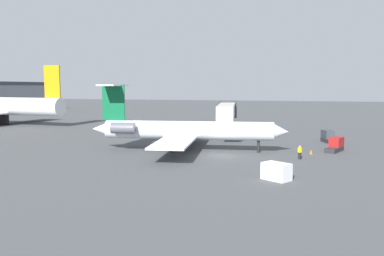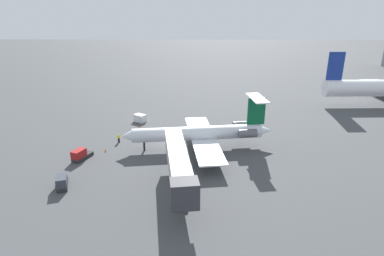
{
  "view_description": "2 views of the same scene",
  "coord_description": "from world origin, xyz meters",
  "views": [
    {
      "loc": [
        -50.41,
        -9.62,
        8.89
      ],
      "look_at": [
        2.49,
        4.53,
        3.19
      ],
      "focal_mm": 37.66,
      "sensor_mm": 36.0,
      "label": 1
    },
    {
      "loc": [
        57.09,
        4.67,
        24.27
      ],
      "look_at": [
        0.67,
        4.04,
        3.22
      ],
      "focal_mm": 30.78,
      "sensor_mm": 36.0,
      "label": 2
    }
  ],
  "objects": [
    {
      "name": "parked_airliner_west_mid",
      "position": [
        27.45,
        56.34,
        4.28
      ],
      "size": [
        28.07,
        33.14,
        13.35
      ],
      "color": "white",
      "rests_on": "ground_plane"
    },
    {
      "name": "ground_crew_marshaller",
      "position": [
        -0.12,
        -9.8,
        0.86
      ],
      "size": [
        0.45,
        0.48,
        1.69
      ],
      "color": "black",
      "rests_on": "ground_plane"
    },
    {
      "name": "baggage_tug_trailing",
      "position": [
        7.44,
        -14.53,
        0.84
      ],
      "size": [
        4.23,
        2.83,
        1.9
      ],
      "color": "#262628",
      "rests_on": "ground_plane"
    },
    {
      "name": "ground_plane",
      "position": [
        0.0,
        0.0,
        -0.05
      ],
      "size": [
        400.0,
        400.0,
        0.1
      ],
      "primitive_type": "cube",
      "color": "#424447"
    },
    {
      "name": "jet_bridge",
      "position": [
        18.44,
        2.52,
        4.46
      ],
      "size": [
        18.57,
        5.43,
        6.14
      ],
      "color": "#B7B2A8",
      "rests_on": "ground_plane"
    },
    {
      "name": "regional_jet",
      "position": [
        2.27,
        6.04,
        2.97
      ],
      "size": [
        22.8,
        27.27,
        9.12
      ],
      "color": "silver",
      "rests_on": "ground_plane"
    },
    {
      "name": "cargo_container_uld",
      "position": [
        -11.97,
        -7.66,
        0.82
      ],
      "size": [
        2.75,
        3.02,
        1.63
      ],
      "color": "silver",
      "rests_on": "ground_plane"
    },
    {
      "name": "traffic_cone_mid",
      "position": [
        -7.74,
        -7.08,
        0.28
      ],
      "size": [
        0.36,
        0.36,
        0.55
      ],
      "color": "orange",
      "rests_on": "ground_plane"
    },
    {
      "name": "baggage_tug_lead",
      "position": [
        16.42,
        -14.21,
        0.84
      ],
      "size": [
        4.24,
        2.61,
        1.9
      ],
      "color": "#262628",
      "rests_on": "ground_plane"
    },
    {
      "name": "traffic_cone_near",
      "position": [
        4.13,
        -11.24,
        0.28
      ],
      "size": [
        0.36,
        0.36,
        0.55
      ],
      "color": "orange",
      "rests_on": "ground_plane"
    }
  ]
}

